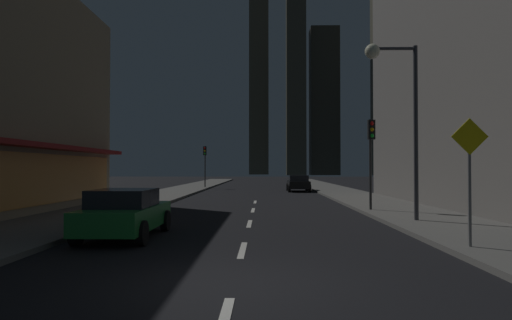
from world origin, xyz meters
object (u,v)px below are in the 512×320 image
at_px(car_parked_near, 125,213).
at_px(fire_hydrant_far_left, 152,196).
at_px(traffic_light_near_right, 371,144).
at_px(car_parked_far, 298,183).
at_px(pedestrian_crossing_sign, 470,170).
at_px(traffic_light_far_left, 205,157).
at_px(street_lamp_right, 393,88).

bearing_deg(car_parked_near, fire_hydrant_far_left, 100.92).
bearing_deg(traffic_light_near_right, car_parked_far, 95.79).
relative_size(car_parked_near, fire_hydrant_far_left, 6.48).
bearing_deg(pedestrian_crossing_sign, car_parked_far, 94.06).
relative_size(car_parked_near, traffic_light_far_left, 1.01).
bearing_deg(traffic_light_far_left, car_parked_near, -86.55).
distance_m(car_parked_near, traffic_light_near_right, 11.93).
relative_size(car_parked_far, pedestrian_crossing_sign, 1.34).
xyz_separation_m(car_parked_far, pedestrian_crossing_sign, (2.00, -28.19, 1.28)).
bearing_deg(traffic_light_near_right, car_parked_near, -141.21).
bearing_deg(traffic_light_near_right, pedestrian_crossing_sign, -89.39).
xyz_separation_m(car_parked_near, traffic_light_near_right, (9.10, 7.31, 2.45)).
bearing_deg(street_lamp_right, pedestrian_crossing_sign, -87.71).
xyz_separation_m(traffic_light_near_right, street_lamp_right, (-0.12, -3.94, 1.87)).
height_order(fire_hydrant_far_left, pedestrian_crossing_sign, pedestrian_crossing_sign).
distance_m(car_parked_far, traffic_light_near_right, 19.00).
height_order(fire_hydrant_far_left, traffic_light_far_left, traffic_light_far_left).
xyz_separation_m(fire_hydrant_far_left, street_lamp_right, (11.28, -8.55, 4.61)).
height_order(car_parked_near, street_lamp_right, street_lamp_right).
height_order(street_lamp_right, pedestrian_crossing_sign, street_lamp_right).
bearing_deg(pedestrian_crossing_sign, traffic_light_near_right, 90.61).
bearing_deg(pedestrian_crossing_sign, street_lamp_right, 92.29).
bearing_deg(fire_hydrant_far_left, car_parked_near, -79.08).
bearing_deg(car_parked_far, pedestrian_crossing_sign, -85.94).
distance_m(car_parked_far, traffic_light_far_left, 10.88).
bearing_deg(traffic_light_far_left, fire_hydrant_far_left, -91.17).
bearing_deg(street_lamp_right, traffic_light_near_right, 88.25).
bearing_deg(traffic_light_far_left, pedestrian_crossing_sign, -71.73).
bearing_deg(car_parked_far, traffic_light_far_left, 149.17).
xyz_separation_m(car_parked_near, fire_hydrant_far_left, (-2.30, 11.92, -0.29)).
bearing_deg(fire_hydrant_far_left, pedestrian_crossing_sign, -50.72).
height_order(traffic_light_far_left, pedestrian_crossing_sign, traffic_light_far_left).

